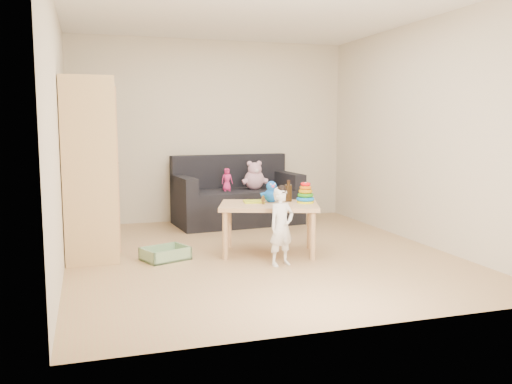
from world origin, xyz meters
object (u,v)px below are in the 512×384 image
object	(u,v)px
sofa	(238,207)
toddler	(281,228)
play_table	(269,229)
wardrobe	(89,168)

from	to	relation	value
sofa	toddler	size ratio (longest dim) A/B	2.25
play_table	toddler	world-z (taller)	toddler
wardrobe	play_table	world-z (taller)	wardrobe
sofa	wardrobe	bearing A→B (deg)	-153.04
wardrobe	toddler	bearing A→B (deg)	-30.03
toddler	play_table	bearing A→B (deg)	67.39
wardrobe	play_table	bearing A→B (deg)	-16.44
wardrobe	sofa	distance (m)	2.46
wardrobe	sofa	size ratio (longest dim) A/B	1.09
wardrobe	sofa	xyz separation A→B (m)	(1.99, 1.26, -0.70)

